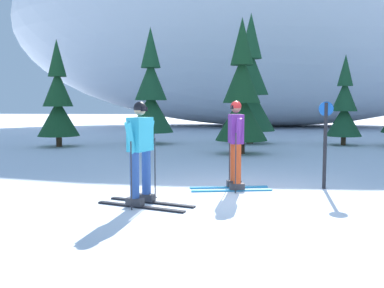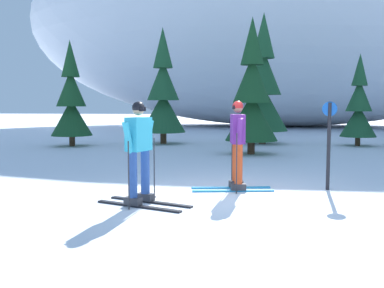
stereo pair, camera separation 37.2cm
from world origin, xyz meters
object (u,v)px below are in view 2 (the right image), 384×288
(skier_purple_jacket, at_px, (237,144))
(skier_cyan_jacket, at_px, (139,150))
(trail_marker_post, at_px, (329,141))
(pine_tree_center_right, at_px, (263,89))
(pine_tree_far_left, at_px, (71,102))
(pine_tree_left, at_px, (163,95))
(pine_tree_right, at_px, (359,107))
(pine_tree_center_left, at_px, (252,97))

(skier_purple_jacket, distance_m, skier_cyan_jacket, 2.12)
(skier_purple_jacket, bearing_deg, skier_cyan_jacket, -136.81)
(skier_purple_jacket, xyz_separation_m, trail_marker_post, (1.74, 0.25, 0.06))
(pine_tree_center_right, distance_m, trail_marker_post, 9.92)
(pine_tree_far_left, xyz_separation_m, pine_tree_center_right, (7.42, 2.07, 0.52))
(pine_tree_left, height_order, pine_tree_right, pine_tree_left)
(skier_cyan_jacket, bearing_deg, skier_purple_jacket, 43.19)
(skier_purple_jacket, distance_m, pine_tree_right, 10.58)
(pine_tree_far_left, bearing_deg, trail_marker_post, -42.15)
(pine_tree_far_left, xyz_separation_m, pine_tree_left, (3.34, 1.52, 0.27))
(trail_marker_post, bearing_deg, pine_tree_center_left, 104.37)
(pine_tree_center_right, bearing_deg, pine_tree_far_left, -164.39)
(pine_tree_right, bearing_deg, pine_tree_left, -178.90)
(pine_tree_center_right, bearing_deg, skier_purple_jacket, -93.75)
(pine_tree_center_left, bearing_deg, skier_cyan_jacket, -103.09)
(pine_tree_center_right, bearing_deg, trail_marker_post, -83.66)
(pine_tree_center_left, bearing_deg, trail_marker_post, -75.63)
(skier_cyan_jacket, distance_m, pine_tree_right, 12.57)
(pine_tree_right, xyz_separation_m, trail_marker_post, (-2.63, -9.37, -0.55))
(pine_tree_far_left, distance_m, pine_tree_center_left, 7.21)
(skier_purple_jacket, xyz_separation_m, pine_tree_center_left, (0.23, 6.17, 0.97))
(skier_purple_jacket, bearing_deg, pine_tree_far_left, 130.38)
(pine_tree_left, distance_m, trail_marker_post, 10.62)
(pine_tree_far_left, bearing_deg, pine_tree_center_left, -14.26)
(skier_purple_jacket, xyz_separation_m, pine_tree_far_left, (-6.76, 7.95, 0.82))
(skier_cyan_jacket, height_order, pine_tree_center_left, pine_tree_center_left)
(trail_marker_post, bearing_deg, skier_cyan_jacket, -152.61)
(pine_tree_far_left, distance_m, pine_tree_center_right, 7.72)
(skier_cyan_jacket, xyz_separation_m, pine_tree_center_left, (1.77, 7.63, 0.97))
(pine_tree_center_right, xyz_separation_m, pine_tree_right, (3.72, -0.41, -0.73))
(skier_purple_jacket, xyz_separation_m, pine_tree_left, (-3.42, 9.47, 1.10))
(skier_purple_jacket, relative_size, pine_tree_center_right, 0.32)
(pine_tree_left, distance_m, pine_tree_center_right, 4.12)
(skier_cyan_jacket, distance_m, pine_tree_left, 11.13)
(pine_tree_far_left, height_order, pine_tree_right, pine_tree_far_left)
(pine_tree_left, distance_m, pine_tree_right, 7.81)
(skier_purple_jacket, relative_size, skier_cyan_jacket, 1.01)
(pine_tree_far_left, distance_m, pine_tree_right, 11.26)
(skier_cyan_jacket, bearing_deg, pine_tree_right, 61.86)
(pine_tree_center_left, xyz_separation_m, trail_marker_post, (1.52, -5.92, -0.91))
(pine_tree_left, relative_size, pine_tree_right, 1.32)
(skier_purple_jacket, distance_m, pine_tree_far_left, 10.47)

